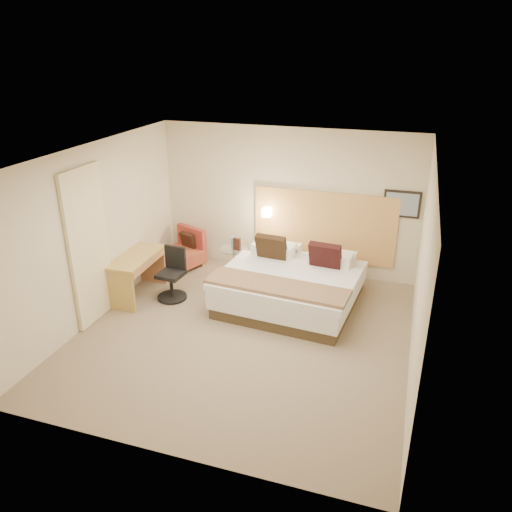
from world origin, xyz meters
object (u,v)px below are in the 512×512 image
(bed, at_px, (291,284))
(desk, at_px, (137,264))
(lounge_chair, at_px, (185,251))
(desk_chair, at_px, (172,278))
(side_table, at_px, (234,261))

(bed, distance_m, desk, 2.62)
(lounge_chair, relative_size, desk_chair, 0.99)
(lounge_chair, distance_m, desk_chair, 1.34)
(bed, height_order, desk, bed)
(desk_chair, bearing_deg, side_table, 56.15)
(bed, bearing_deg, desk_chair, -167.32)
(bed, xyz_separation_m, desk_chair, (-1.97, -0.44, 0.02))
(side_table, bearing_deg, bed, -26.71)
(lounge_chair, relative_size, desk, 0.72)
(lounge_chair, xyz_separation_m, desk_chair, (0.38, -1.29, 0.07))
(bed, bearing_deg, lounge_chair, 160.23)
(desk, height_order, desk_chair, desk_chair)
(bed, relative_size, side_table, 3.63)
(bed, distance_m, lounge_chair, 2.49)
(desk, bearing_deg, bed, 12.49)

